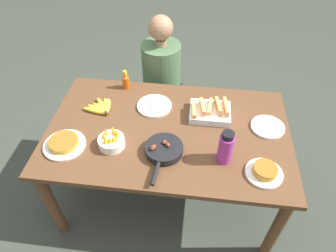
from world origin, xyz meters
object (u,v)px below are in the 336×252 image
(frittata_plate_center, at_px, (64,144))
(empty_plate_far_left, at_px, (268,127))
(melon_tray, at_px, (210,112))
(fruit_bowl_mango, at_px, (111,141))
(banana_bunch, at_px, (102,108))
(water_bottle, at_px, (226,148))
(skillet, at_px, (163,150))
(hot_sauce_bottle, at_px, (126,80))
(person_figure, at_px, (162,90))
(empty_plate_near_front, at_px, (154,106))
(frittata_plate_side, at_px, (264,172))

(frittata_plate_center, distance_m, empty_plate_far_left, 1.29)
(melon_tray, bearing_deg, fruit_bowl_mango, -149.42)
(banana_bunch, relative_size, water_bottle, 0.89)
(banana_bunch, height_order, melon_tray, melon_tray)
(skillet, distance_m, fruit_bowl_mango, 0.32)
(fruit_bowl_mango, bearing_deg, empty_plate_far_left, 15.79)
(melon_tray, height_order, hot_sauce_bottle, hot_sauce_bottle)
(melon_tray, relative_size, frittata_plate_center, 1.06)
(skillet, bearing_deg, melon_tray, 149.00)
(banana_bunch, distance_m, person_figure, 0.72)
(water_bottle, bearing_deg, empty_plate_far_left, 46.17)
(empty_plate_near_front, xyz_separation_m, hot_sauce_bottle, (-0.24, 0.19, 0.06))
(banana_bunch, bearing_deg, melon_tray, 2.63)
(frittata_plate_side, height_order, person_figure, person_figure)
(frittata_plate_center, bearing_deg, empty_plate_near_front, 41.19)
(skillet, distance_m, hot_sauce_bottle, 0.70)
(melon_tray, height_order, empty_plate_far_left, melon_tray)
(empty_plate_far_left, height_order, person_figure, person_figure)
(frittata_plate_side, xyz_separation_m, fruit_bowl_mango, (-0.90, 0.11, 0.02))
(frittata_plate_side, relative_size, hot_sauce_bottle, 1.43)
(banana_bunch, bearing_deg, skillet, -35.20)
(frittata_plate_side, bearing_deg, water_bottle, 160.64)
(melon_tray, distance_m, person_figure, 0.73)
(melon_tray, relative_size, empty_plate_far_left, 1.25)
(skillet, bearing_deg, fruit_bowl_mango, -88.16)
(water_bottle, xyz_separation_m, person_figure, (-0.50, 0.92, -0.35))
(fruit_bowl_mango, relative_size, person_figure, 0.14)
(frittata_plate_side, bearing_deg, skillet, 171.56)
(melon_tray, height_order, water_bottle, water_bottle)
(hot_sauce_bottle, height_order, person_figure, person_figure)
(person_figure, bearing_deg, empty_plate_near_front, -87.77)
(banana_bunch, relative_size, fruit_bowl_mango, 1.24)
(fruit_bowl_mango, distance_m, water_bottle, 0.68)
(fruit_bowl_mango, bearing_deg, frittata_plate_center, -172.36)
(empty_plate_near_front, xyz_separation_m, water_bottle, (0.48, -0.42, 0.10))
(skillet, xyz_separation_m, person_figure, (-0.14, 0.91, -0.27))
(empty_plate_near_front, height_order, water_bottle, water_bottle)
(frittata_plate_side, xyz_separation_m, empty_plate_near_front, (-0.70, 0.50, -0.02))
(melon_tray, height_order, empty_plate_near_front, melon_tray)
(empty_plate_near_front, distance_m, hot_sauce_bottle, 0.31)
(water_bottle, bearing_deg, empty_plate_near_front, 138.76)
(empty_plate_far_left, relative_size, person_figure, 0.19)
(hot_sauce_bottle, bearing_deg, banana_bunch, -113.36)
(person_figure, bearing_deg, fruit_bowl_mango, -101.51)
(empty_plate_far_left, distance_m, water_bottle, 0.43)
(empty_plate_far_left, height_order, water_bottle, water_bottle)
(empty_plate_near_front, bearing_deg, water_bottle, -41.24)
(banana_bunch, bearing_deg, hot_sauce_bottle, 66.64)
(frittata_plate_center, height_order, empty_plate_far_left, frittata_plate_center)
(banana_bunch, relative_size, skillet, 0.52)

